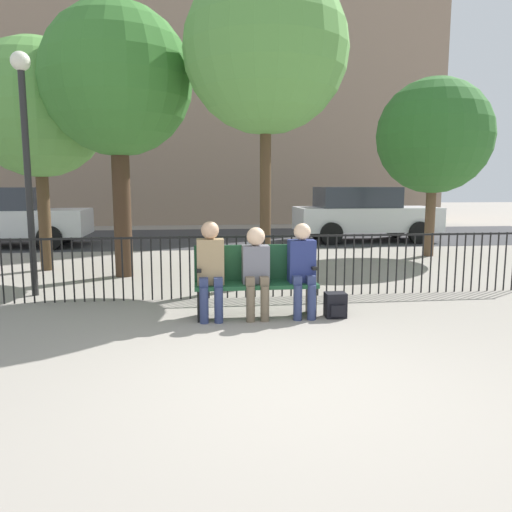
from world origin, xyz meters
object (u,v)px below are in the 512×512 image
(seated_person_0, at_px, (210,265))
(backpack, at_px, (335,305))
(tree_1, at_px, (117,82))
(seated_person_1, at_px, (256,267))
(park_bench, at_px, (255,279))
(tree_3, at_px, (38,109))
(tree_0, at_px, (434,136))
(parked_car_0, at_px, (4,216))
(tree_2, at_px, (266,51))
(parked_car_1, at_px, (363,213))
(seated_person_2, at_px, (302,265))
(lamp_post, at_px, (25,137))

(seated_person_0, height_order, backpack, seated_person_0)
(tree_1, bearing_deg, backpack, -46.69)
(seated_person_1, distance_m, tree_1, 4.78)
(backpack, height_order, tree_1, tree_1)
(backpack, bearing_deg, park_bench, 168.06)
(tree_3, bearing_deg, tree_0, 6.49)
(tree_0, height_order, parked_car_0, tree_0)
(park_bench, bearing_deg, parked_car_0, 126.78)
(parked_car_0, bearing_deg, tree_1, -51.64)
(tree_0, relative_size, tree_2, 0.80)
(park_bench, bearing_deg, seated_person_0, -167.95)
(parked_car_1, bearing_deg, parked_car_0, -178.71)
(parked_car_1, bearing_deg, tree_1, -141.35)
(seated_person_1, bearing_deg, parked_car_1, 62.93)
(tree_2, bearing_deg, seated_person_0, -115.07)
(seated_person_0, height_order, tree_1, tree_1)
(seated_person_1, bearing_deg, tree_3, 132.34)
(parked_car_1, bearing_deg, tree_0, -80.53)
(seated_person_1, relative_size, parked_car_1, 0.28)
(parked_car_0, relative_size, parked_car_1, 1.00)
(seated_person_2, bearing_deg, seated_person_0, 179.91)
(lamp_post, bearing_deg, tree_0, 22.70)
(seated_person_2, xyz_separation_m, tree_1, (-2.70, 3.23, 2.82))
(park_bench, relative_size, parked_car_0, 0.38)
(lamp_post, bearing_deg, parked_car_1, 41.34)
(tree_3, bearing_deg, parked_car_0, 118.95)
(seated_person_1, relative_size, seated_person_2, 0.96)
(tree_0, height_order, lamp_post, tree_0)
(seated_person_0, bearing_deg, park_bench, 12.05)
(seated_person_0, height_order, tree_0, tree_0)
(park_bench, height_order, tree_3, tree_3)
(tree_2, distance_m, parked_car_1, 7.86)
(tree_2, bearing_deg, parked_car_1, 58.22)
(tree_2, height_order, tree_3, tree_2)
(tree_3, bearing_deg, tree_2, -25.57)
(backpack, xyz_separation_m, tree_0, (3.75, 5.16, 2.65))
(backpack, relative_size, tree_3, 0.07)
(tree_2, xyz_separation_m, lamp_post, (-3.66, -0.40, -1.44))
(seated_person_0, relative_size, tree_0, 0.30)
(tree_0, distance_m, tree_1, 7.16)
(lamp_post, relative_size, parked_car_1, 0.86)
(seated_person_1, height_order, lamp_post, lamp_post)
(parked_car_0, bearing_deg, seated_person_2, -51.01)
(tree_1, xyz_separation_m, tree_2, (2.51, -1.11, 0.32))
(backpack, relative_size, parked_car_1, 0.08)
(seated_person_0, relative_size, tree_2, 0.24)
(tree_0, xyz_separation_m, tree_1, (-6.88, -1.84, 0.70))
(seated_person_2, bearing_deg, seated_person_1, -179.78)
(seated_person_1, height_order, tree_2, tree_2)
(tree_3, relative_size, parked_car_1, 1.06)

